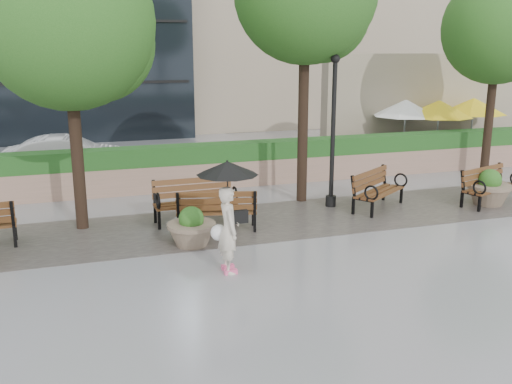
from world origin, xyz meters
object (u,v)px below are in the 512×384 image
object	(u,v)px
bench_2	(217,218)
car_right	(69,156)
planter_left	(192,231)
bench_4	(489,194)
lamppost	(333,142)
bench_3	(378,198)
bench_1	(195,210)
planter_right	(489,191)
pedestrian	(228,206)

from	to	relation	value
bench_2	car_right	xyz separation A→B (m)	(-3.25, 7.32, 0.38)
planter_left	car_right	bearing A→B (deg)	106.62
bench_4	lamppost	world-z (taller)	lamppost
bench_2	bench_3	size ratio (longest dim) A/B	0.99
bench_2	bench_4	world-z (taller)	bench_4
bench_3	lamppost	distance (m)	1.94
bench_1	lamppost	xyz separation A→B (m)	(3.82, 0.29, 1.46)
planter_right	bench_4	bearing A→B (deg)	17.81
bench_2	car_right	world-z (taller)	car_right
bench_4	car_right	distance (m)	13.24
lamppost	car_right	bearing A→B (deg)	137.01
bench_4	planter_right	xyz separation A→B (m)	(-0.04, -0.01, 0.09)
bench_2	bench_4	distance (m)	7.71
planter_right	pedestrian	bearing A→B (deg)	-163.29
bench_2	bench_1	bearing A→B (deg)	-52.31
car_right	pedestrian	world-z (taller)	pedestrian
planter_right	bench_3	bearing A→B (deg)	169.20
bench_1	pedestrian	world-z (taller)	pedestrian
bench_2	planter_left	bearing A→B (deg)	62.33
bench_1	bench_3	size ratio (longest dim) A/B	1.02
lamppost	planter_left	bearing A→B (deg)	-155.21
bench_3	bench_4	bearing A→B (deg)	-44.80
bench_4	lamppost	xyz separation A→B (m)	(-4.24, 1.18, 1.48)
planter_right	car_right	distance (m)	13.22
bench_1	bench_3	distance (m)	4.93
bench_1	pedestrian	xyz separation A→B (m)	(-0.07, -3.32, 0.99)
bench_4	bench_3	bearing A→B (deg)	151.26
bench_2	car_right	distance (m)	8.02
bench_1	planter_left	xyz separation A→B (m)	(-0.44, -1.68, 0.03)
bench_1	bench_2	bearing A→B (deg)	-67.09
bench_2	bench_3	world-z (taller)	bench_3
bench_4	car_right	xyz separation A→B (m)	(-10.95, 7.44, 0.38)
bench_2	bench_3	bearing A→B (deg)	-160.76
bench_2	bench_4	size ratio (longest dim) A/B	0.98
planter_right	bench_2	bearing A→B (deg)	179.05
bench_4	lamppost	size ratio (longest dim) A/B	0.50
bench_4	planter_right	distance (m)	0.10
planter_right	lamppost	size ratio (longest dim) A/B	0.29
bench_3	lamppost	bearing A→B (deg)	117.10
bench_3	car_right	bearing A→B (deg)	104.36
lamppost	bench_1	bearing A→B (deg)	-175.65
planter_right	lamppost	bearing A→B (deg)	164.19
bench_3	bench_4	size ratio (longest dim) A/B	0.99
bench_4	car_right	size ratio (longest dim) A/B	0.49
bench_4	bench_2	bearing A→B (deg)	160.84
bench_4	planter_left	bearing A→B (deg)	167.00
bench_1	bench_3	xyz separation A→B (m)	(4.92, -0.31, -0.01)
bench_2	pedestrian	size ratio (longest dim) A/B	0.92
car_right	planter_left	bearing A→B (deg)	-158.75
planter_right	pedestrian	world-z (taller)	pedestrian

